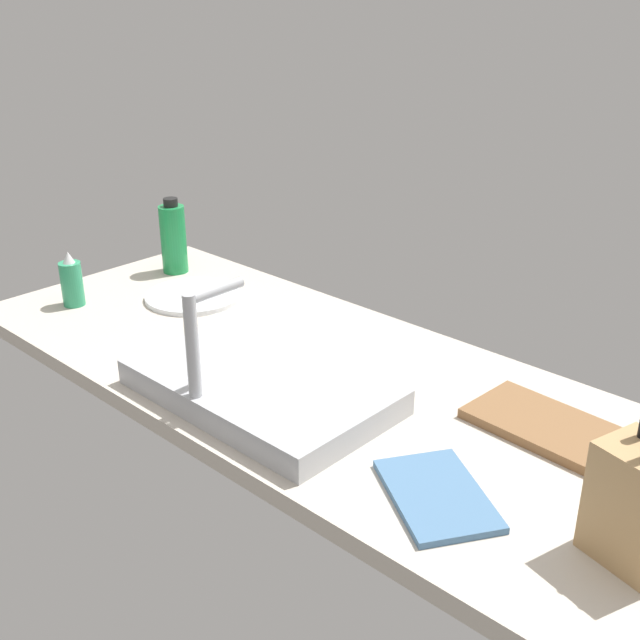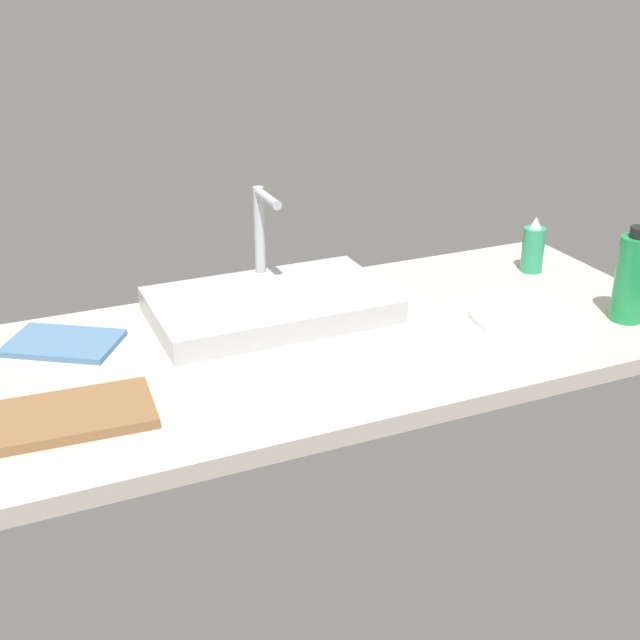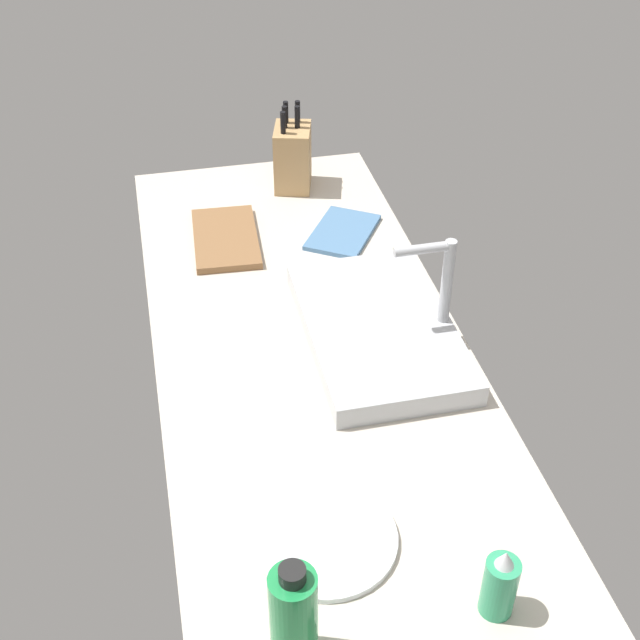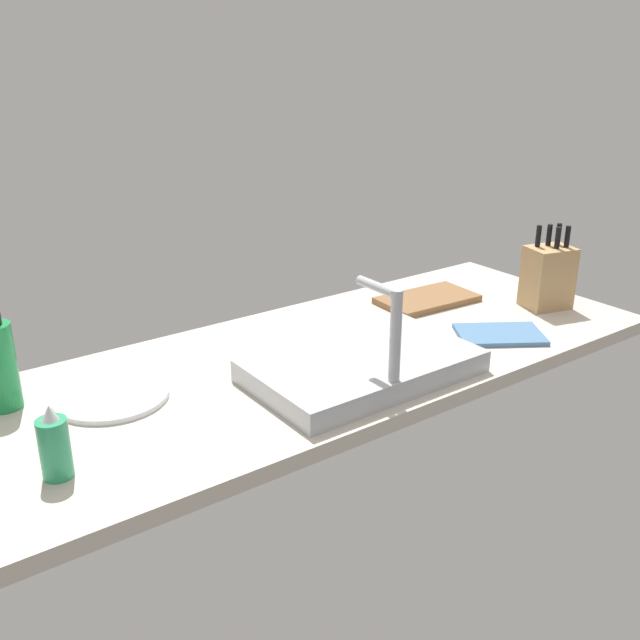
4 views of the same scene
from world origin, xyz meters
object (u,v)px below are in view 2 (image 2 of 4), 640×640
(cutting_board, at_px, (68,416))
(dinner_plate, at_px, (526,315))
(sink_basin, at_px, (271,305))
(soap_bottle, at_px, (533,248))
(faucet, at_px, (262,233))
(water_bottle, at_px, (632,278))
(dish_towel, at_px, (63,343))

(cutting_board, height_order, dinner_plate, cutting_board)
(sink_basin, xyz_separation_m, soap_bottle, (0.68, -0.00, 0.03))
(faucet, relative_size, soap_bottle, 1.80)
(soap_bottle, height_order, water_bottle, water_bottle)
(faucet, distance_m, cutting_board, 0.64)
(dinner_plate, bearing_deg, water_bottle, -25.29)
(cutting_board, relative_size, soap_bottle, 2.04)
(faucet, bearing_deg, dish_towel, -168.55)
(sink_basin, bearing_deg, faucet, 76.71)
(water_bottle, height_order, dish_towel, water_bottle)
(cutting_board, xyz_separation_m, dinner_plate, (0.96, 0.04, -0.00))
(faucet, distance_m, dish_towel, 0.49)
(faucet, relative_size, dinner_plate, 1.02)
(sink_basin, distance_m, dinner_plate, 0.55)
(dish_towel, bearing_deg, faucet, 11.45)
(faucet, xyz_separation_m, cutting_board, (-0.49, -0.39, -0.14))
(sink_basin, height_order, faucet, faucet)
(faucet, height_order, dish_towel, faucet)
(faucet, distance_m, water_bottle, 0.79)
(water_bottle, relative_size, dish_towel, 0.96)
(faucet, relative_size, water_bottle, 1.20)
(dish_towel, bearing_deg, sink_basin, -3.65)
(dinner_plate, bearing_deg, cutting_board, -177.60)
(soap_bottle, xyz_separation_m, water_bottle, (0.01, -0.32, 0.04))
(cutting_board, height_order, water_bottle, water_bottle)
(dinner_plate, bearing_deg, dish_towel, 164.53)
(faucet, bearing_deg, cutting_board, -141.50)
(sink_basin, xyz_separation_m, cutting_board, (-0.46, -0.27, -0.02))
(sink_basin, distance_m, cutting_board, 0.53)
(sink_basin, distance_m, faucet, 0.17)
(dish_towel, bearing_deg, dinner_plate, -15.47)
(soap_bottle, height_order, dinner_plate, soap_bottle)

